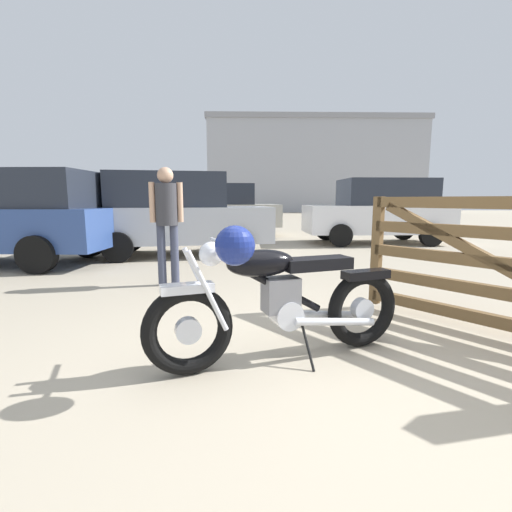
# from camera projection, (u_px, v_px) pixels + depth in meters

# --- Properties ---
(ground_plane) EXTENTS (80.00, 80.00, 0.00)m
(ground_plane) POSITION_uv_depth(u_px,v_px,m) (327.00, 372.00, 2.61)
(ground_plane) COLOR tan
(vintage_motorcycle) EXTENTS (2.00, 0.96, 1.07)m
(vintage_motorcycle) POSITION_uv_depth(u_px,v_px,m) (278.00, 298.00, 2.71)
(vintage_motorcycle) COLOR black
(vintage_motorcycle) RESTS_ON ground_plane
(bystander) EXTENTS (0.45, 0.30, 1.66)m
(bystander) POSITION_uv_depth(u_px,v_px,m) (167.00, 214.00, 5.11)
(bystander) COLOR #383D51
(bystander) RESTS_ON ground_plane
(red_hatchback_near) EXTENTS (4.12, 2.30, 1.78)m
(red_hatchback_near) POSITION_uv_depth(u_px,v_px,m) (177.00, 213.00, 8.00)
(red_hatchback_near) COLOR black
(red_hatchback_near) RESTS_ON ground_plane
(pale_sedan_back) EXTENTS (3.95, 1.92, 1.78)m
(pale_sedan_back) POSITION_uv_depth(u_px,v_px,m) (379.00, 211.00, 10.21)
(pale_sedan_back) COLOR black
(pale_sedan_back) RESTS_ON ground_plane
(blue_hatchback_right) EXTENTS (4.88, 2.41, 1.74)m
(blue_hatchback_right) POSITION_uv_depth(u_px,v_px,m) (206.00, 208.00, 12.30)
(blue_hatchback_right) COLOR black
(blue_hatchback_right) RESTS_ON ground_plane
(white_estate_far) EXTENTS (4.37, 2.29, 1.67)m
(white_estate_far) POSITION_uv_depth(u_px,v_px,m) (390.00, 207.00, 18.56)
(white_estate_far) COLOR black
(white_estate_far) RESTS_ON ground_plane
(industrial_building) EXTENTS (21.64, 8.66, 9.28)m
(industrial_building) POSITION_uv_depth(u_px,v_px,m) (312.00, 167.00, 38.72)
(industrial_building) COLOR #9EA0A8
(industrial_building) RESTS_ON ground_plane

